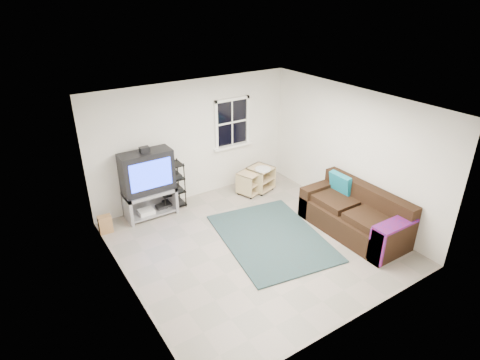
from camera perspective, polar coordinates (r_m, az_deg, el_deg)
room at (r=9.01m, az=-1.13°, el=7.74°), size 4.60×4.62×4.60m
tv_unit at (r=8.18m, az=-13.01°, el=0.18°), size 1.02×0.51×1.50m
av_rack at (r=8.58m, az=-9.69°, el=-1.14°), size 0.50×0.37×1.01m
side_table_left at (r=9.06m, az=1.14°, el=-0.32°), size 0.57×0.57×0.52m
side_table_right at (r=9.22m, az=2.77°, el=0.46°), size 0.64×0.64×0.59m
sofa at (r=7.96m, az=16.05°, el=-4.92°), size 0.94×2.11×0.96m
shag_rug at (r=7.65m, az=4.52°, el=-8.13°), size 2.10×2.64×0.03m
paper_bag at (r=8.12m, az=-18.61°, el=-5.99°), size 0.26×0.18×0.36m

